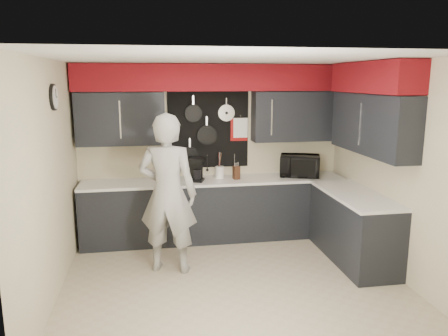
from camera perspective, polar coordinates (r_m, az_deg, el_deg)
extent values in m
plane|color=#B6A88D|center=(5.44, 1.14, -14.42)|extent=(4.00, 4.00, 0.00)
cube|color=beige|center=(6.70, -1.61, 2.26)|extent=(4.00, 0.01, 2.60)
cube|color=black|center=(6.43, -13.33, 6.28)|extent=(1.24, 0.32, 0.75)
cube|color=black|center=(6.78, 9.39, 6.69)|extent=(1.34, 0.32, 0.75)
cube|color=maroon|center=(6.44, -1.45, 11.71)|extent=(3.94, 0.36, 0.38)
cube|color=black|center=(6.64, -2.05, 5.00)|extent=(1.22, 0.03, 1.15)
cylinder|color=black|center=(6.55, -4.03, 7.13)|extent=(0.26, 0.04, 0.26)
cylinder|color=black|center=(6.60, -2.25, 4.31)|extent=(0.30, 0.04, 0.30)
cylinder|color=black|center=(6.62, -4.47, 1.59)|extent=(0.27, 0.04, 0.27)
cylinder|color=silver|center=(6.62, 0.31, 7.21)|extent=(0.25, 0.02, 0.25)
cube|color=#980B0B|center=(6.70, 1.98, 5.02)|extent=(0.26, 0.01, 0.34)
cube|color=white|center=(6.68, 2.18, 5.26)|extent=(0.22, 0.01, 0.30)
cylinder|color=silver|center=(6.64, -5.84, 0.63)|extent=(0.01, 0.01, 0.20)
cylinder|color=silver|center=(6.68, -2.20, 0.75)|extent=(0.01, 0.01, 0.20)
cylinder|color=silver|center=(6.75, 1.38, 0.87)|extent=(0.01, 0.01, 0.20)
cube|color=beige|center=(5.72, 21.22, -0.13)|extent=(0.01, 3.50, 2.60)
cube|color=black|center=(5.83, 18.78, 5.47)|extent=(0.32, 1.70, 0.75)
cube|color=maroon|center=(5.79, 18.98, 11.13)|extent=(0.36, 1.70, 0.38)
cube|color=beige|center=(5.04, -21.70, -1.68)|extent=(0.01, 3.50, 2.60)
cylinder|color=black|center=(5.31, -21.38, 8.60)|extent=(0.04, 0.30, 0.30)
cylinder|color=white|center=(5.31, -21.14, 8.62)|extent=(0.01, 0.26, 0.26)
cube|color=black|center=(6.61, -1.21, -5.53)|extent=(3.90, 0.60, 0.88)
cube|color=white|center=(6.48, -1.21, -1.67)|extent=(3.90, 0.63, 0.04)
cube|color=black|center=(6.10, 16.55, -7.50)|extent=(0.60, 1.60, 0.88)
cube|color=white|center=(5.96, 16.67, -3.33)|extent=(0.63, 1.60, 0.04)
cube|color=black|center=(6.49, -0.85, -9.49)|extent=(3.90, 0.06, 0.10)
imported|color=black|center=(6.76, 9.84, 0.30)|extent=(0.69, 0.57, 0.32)
cube|color=#392012|center=(6.47, 1.62, -0.60)|extent=(0.11, 0.11, 0.20)
cylinder|color=white|center=(6.55, -0.57, -0.55)|extent=(0.14, 0.14, 0.18)
cube|color=black|center=(6.37, -3.55, -1.58)|extent=(0.25, 0.27, 0.03)
cube|color=black|center=(6.42, -3.65, -0.02)|extent=(0.20, 0.12, 0.31)
cube|color=black|center=(6.31, -3.58, 1.03)|extent=(0.25, 0.27, 0.06)
cylinder|color=black|center=(6.34, -3.54, -0.84)|extent=(0.11, 0.11, 0.15)
imported|color=#989896|center=(5.41, -7.36, -3.37)|extent=(0.83, 0.67, 1.99)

